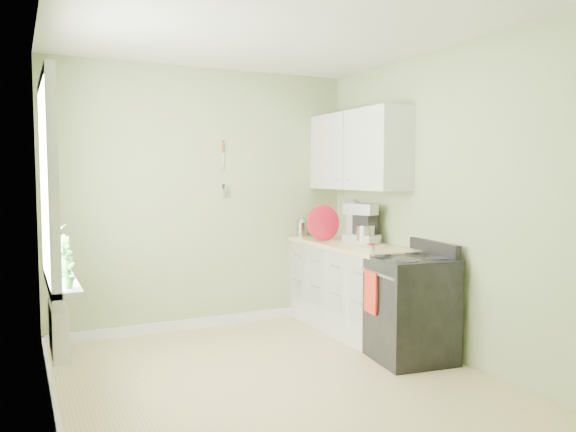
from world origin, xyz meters
name	(u,v)px	position (x,y,z in m)	size (l,w,h in m)	color
floor	(278,384)	(0.00, 0.00, -0.01)	(3.20, 3.60, 0.02)	tan
ceiling	(277,24)	(0.00, 0.00, 2.71)	(3.20, 3.60, 0.02)	white
wall_back	(205,199)	(0.00, 1.81, 1.35)	(3.20, 0.02, 2.70)	#9AAB74
wall_left	(45,216)	(-1.61, 0.00, 1.35)	(0.02, 3.60, 2.70)	#9AAB74
wall_right	(444,204)	(1.61, 0.00, 1.35)	(0.02, 3.60, 2.70)	#9AAB74
base_cabinets	(351,289)	(1.30, 1.00, 0.43)	(0.60, 1.60, 0.87)	white
countertop	(351,245)	(1.29, 1.00, 0.89)	(0.64, 1.60, 0.04)	#DCC786
upper_cabinets	(358,151)	(1.43, 1.10, 1.85)	(0.35, 1.40, 0.80)	white
window	(46,183)	(-1.58, 0.30, 1.55)	(0.06, 1.14, 1.44)	white
window_sill	(61,280)	(-1.51, 0.30, 0.88)	(0.18, 1.14, 0.04)	white
radiator	(58,329)	(-1.54, 0.25, 0.55)	(0.12, 0.50, 0.35)	white
wall_utensils	(223,178)	(0.20, 1.78, 1.56)	(0.02, 0.14, 0.58)	#DCC786
stove	(408,307)	(1.28, 0.05, 0.45)	(0.73, 0.81, 1.02)	black
stand_mixer	(360,225)	(1.36, 0.94, 1.10)	(0.33, 0.41, 0.45)	#B2B2B7
kettle	(301,228)	(1.09, 1.72, 1.01)	(0.20, 0.12, 0.20)	silver
coffee_maker	(366,228)	(1.42, 0.93, 1.06)	(0.24, 0.25, 0.33)	black
red_tray	(323,223)	(1.12, 1.27, 1.10)	(0.38, 0.38, 0.02)	#AB1024
jar	(371,248)	(1.05, 0.30, 0.95)	(0.07, 0.07, 0.08)	#B5A493
plant_a	(67,267)	(-1.50, -0.13, 1.03)	(0.14, 0.10, 0.27)	#38732C
plant_b	(62,256)	(-1.50, 0.32, 1.05)	(0.16, 0.13, 0.29)	#38732C
plant_c	(58,246)	(-1.50, 0.71, 1.07)	(0.19, 0.19, 0.33)	#38732C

